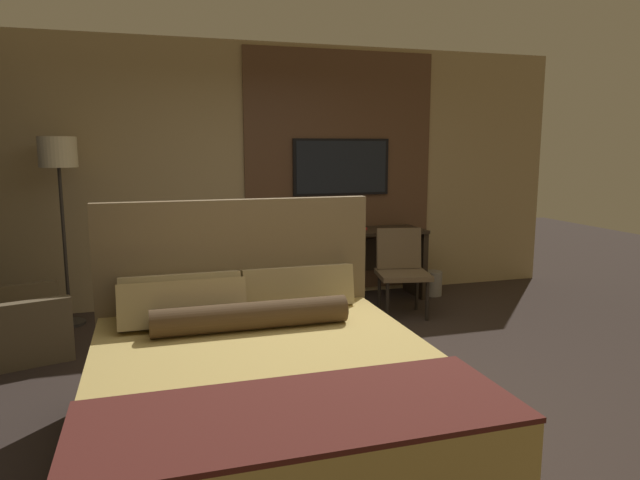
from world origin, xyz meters
The scene contains 11 objects.
ground_plane centered at (0.00, 0.00, 0.00)m, with size 16.00×16.00×0.00m, color #332823.
wall_back_tv_panel centered at (0.12, 2.59, 1.40)m, with size 7.20×0.09×2.80m.
bed centered at (-0.60, -0.65, 0.36)m, with size 1.89×2.13×1.34m.
desk centered at (0.93, 2.29, 0.53)m, with size 1.69×0.57×0.79m.
tv centered at (0.93, 2.52, 1.47)m, with size 1.12×0.04×0.63m.
desk_chair centered at (1.27, 1.62, 0.51)m, with size 0.58×0.58×0.87m.
armchair_by_window centered at (-2.26, 1.40, 0.25)m, with size 0.89×0.92×0.75m.
floor_lamp centered at (-1.95, 2.18, 1.51)m, with size 0.34×0.34×1.79m.
vase_tall centered at (0.79, 2.26, 0.91)m, with size 0.09×0.09×0.25m.
book centered at (1.01, 2.26, 0.80)m, with size 0.25×0.19×0.03m.
waste_bin centered at (1.93, 2.17, 0.14)m, with size 0.22×0.22×0.28m.
Camera 1 is at (-1.17, -3.60, 1.70)m, focal length 32.00 mm.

